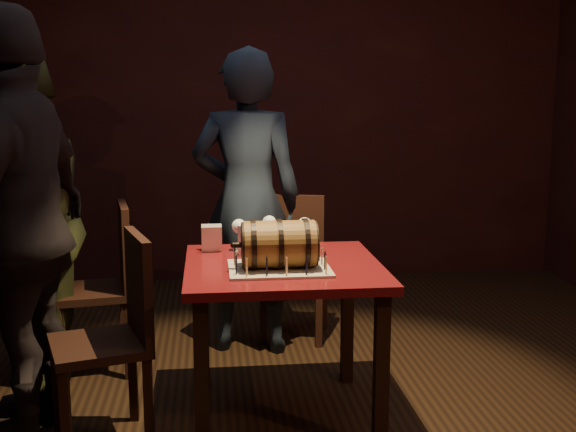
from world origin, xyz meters
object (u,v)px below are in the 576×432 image
at_px(pub_table, 283,287).
at_px(chair_left_rear, 107,278).
at_px(wine_glass_right, 305,226).
at_px(pint_of_ale, 245,241).
at_px(chair_back, 293,259).
at_px(person_left_rear, 20,223).
at_px(barrel_cake, 279,244).
at_px(chair_left_front, 117,328).
at_px(wine_glass_left, 239,228).
at_px(person_back, 247,203).
at_px(person_left_front, 21,229).
at_px(wine_glass_mid, 269,224).

distance_m(pub_table, chair_left_rear, 1.14).
xyz_separation_m(pub_table, wine_glass_right, (0.14, 0.30, 0.23)).
bearing_deg(wine_glass_right, pint_of_ale, -159.69).
bearing_deg(chair_back, person_left_rear, -161.86).
bearing_deg(chair_left_rear, barrel_cake, -42.69).
bearing_deg(pub_table, chair_left_front, -168.12).
xyz_separation_m(wine_glass_left, person_left_rear, (-1.11, 0.27, -0.00)).
height_order(barrel_cake, chair_back, barrel_cake).
distance_m(pint_of_ale, chair_left_rear, 0.94).
relative_size(barrel_cake, pint_of_ale, 2.55).
bearing_deg(pub_table, person_back, 97.00).
relative_size(wine_glass_right, chair_back, 0.17).
distance_m(pint_of_ale, chair_back, 0.96).
height_order(wine_glass_left, chair_left_rear, chair_left_rear).
bearing_deg(person_left_front, wine_glass_right, 117.52).
bearing_deg(barrel_cake, chair_left_rear, 137.31).
xyz_separation_m(wine_glass_mid, pint_of_ale, (-0.13, -0.19, -0.04)).
xyz_separation_m(wine_glass_mid, person_back, (-0.08, 0.56, 0.02)).
bearing_deg(person_back, person_left_rear, 28.16).
xyz_separation_m(chair_left_front, person_left_front, (-0.40, 0.10, 0.43)).
distance_m(chair_left_front, person_left_front, 0.60).
xyz_separation_m(wine_glass_right, person_left_front, (-1.28, -0.35, 0.08)).
bearing_deg(person_left_rear, barrel_cake, 50.71).
bearing_deg(wine_glass_left, barrel_cake, -68.06).
height_order(barrel_cake, wine_glass_left, barrel_cake).
bearing_deg(wine_glass_mid, person_left_front, -159.24).
relative_size(wine_glass_right, chair_left_rear, 0.17).
bearing_deg(person_left_front, chair_left_rear, 173.90).
distance_m(person_back, person_left_front, 1.43).
height_order(wine_glass_left, person_left_rear, person_left_rear).
bearing_deg(chair_back, pub_table, -99.14).
relative_size(chair_back, person_left_front, 0.49).
xyz_separation_m(wine_glass_left, chair_left_front, (-0.55, -0.44, -0.35)).
relative_size(pub_table, wine_glass_right, 5.59).
bearing_deg(wine_glass_mid, chair_left_front, -143.44).
bearing_deg(pub_table, wine_glass_right, 64.89).
bearing_deg(wine_glass_left, person_back, 83.33).
distance_m(pub_table, chair_back, 1.06).
relative_size(wine_glass_mid, chair_left_rear, 0.17).
relative_size(pub_table, chair_left_rear, 0.97).
relative_size(pub_table, wine_glass_mid, 5.59).
bearing_deg(chair_left_rear, wine_glass_mid, -20.25).
xyz_separation_m(chair_back, chair_left_rear, (-1.06, -0.35, 0.00)).
xyz_separation_m(wine_glass_right, chair_left_rear, (-1.04, 0.39, -0.35)).
bearing_deg(person_left_rear, wine_glass_right, 68.18).
height_order(pub_table, wine_glass_right, wine_glass_right).
xyz_separation_m(barrel_cake, wine_glass_mid, (-0.00, 0.48, 0.00)).
relative_size(wine_glass_left, chair_back, 0.17).
bearing_deg(chair_left_front, person_left_rear, 128.40).
height_order(wine_glass_left, person_left_front, person_left_front).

